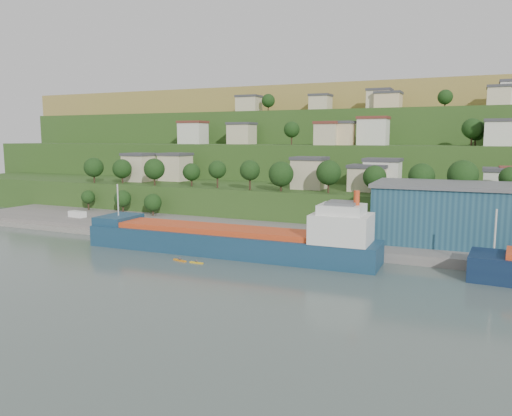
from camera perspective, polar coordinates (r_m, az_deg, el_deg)
The scene contains 10 objects.
ground at distance 98.73m, azimuth -5.94°, elevation -6.31°, with size 500.00×500.00×0.00m, color #46554F.
quay at distance 116.73m, azimuth 9.68°, elevation -4.14°, with size 220.00×26.00×4.00m, color slate.
pebble_beach at distance 149.01m, azimuth -20.15°, elevation -1.89°, with size 40.00×18.00×2.40m, color slate.
hillside at distance 257.06m, azimuth 13.30°, elevation 2.38°, with size 360.00×210.96×96.00m.
cargo_ship_near at distance 104.92m, azimuth -2.38°, elevation -3.94°, with size 64.29×11.53×16.47m.
warehouse at distance 114.86m, azimuth 21.10°, elevation -0.49°, with size 31.47×19.78×12.80m.
caravan at distance 150.73m, azimuth -19.75°, elevation -0.82°, with size 5.35×2.23×2.50m, color white.
dinghy at distance 135.23m, azimuth -17.71°, elevation -2.06°, with size 3.97×1.49×0.79m, color silver.
kayak_orange at distance 101.16m, azimuth -8.71°, elevation -5.86°, with size 3.32×1.36×0.82m.
kayak_yellow at distance 98.98m, azimuth -6.82°, elevation -6.16°, with size 2.92×0.60×0.73m.
Camera 1 is at (48.29, -82.61, 24.33)m, focal length 35.00 mm.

